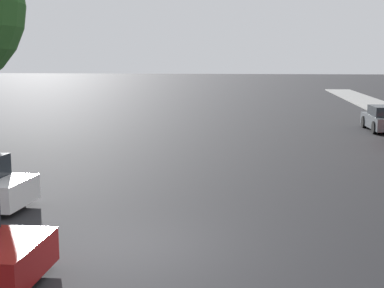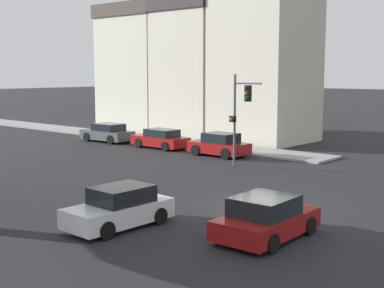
# 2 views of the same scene
# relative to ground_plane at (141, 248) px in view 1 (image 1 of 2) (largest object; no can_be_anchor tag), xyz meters

# --- Properties ---
(ground_plane) EXTENTS (300.00, 300.00, 0.00)m
(ground_plane) POSITION_rel_ground_plane_xyz_m (0.00, 0.00, 0.00)
(ground_plane) COLOR black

